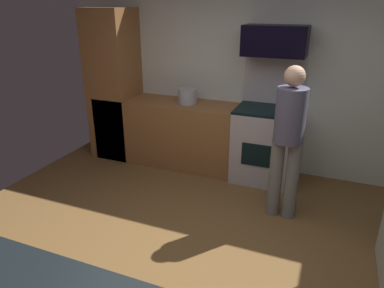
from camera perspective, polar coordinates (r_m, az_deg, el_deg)
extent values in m
cube|color=brown|center=(3.29, -1.88, -19.34)|extent=(5.20, 4.80, 0.02)
cube|color=silver|center=(4.78, 9.52, 11.31)|extent=(5.20, 0.12, 2.60)
cube|color=#935F34|center=(4.95, -2.25, 1.75)|extent=(2.40, 0.60, 0.90)
cube|color=#935F34|center=(5.26, -12.48, 9.28)|extent=(0.60, 0.60, 2.10)
cube|color=#BAB4B9|center=(4.59, 11.73, -0.23)|extent=(0.76, 0.64, 0.92)
cube|color=black|center=(4.44, 12.19, 5.46)|extent=(0.76, 0.64, 0.03)
cube|color=#BAB4B9|center=(4.64, 13.19, 10.22)|extent=(0.76, 0.06, 0.62)
cube|color=black|center=(4.30, 10.88, -1.88)|extent=(0.44, 0.01, 0.28)
cube|color=black|center=(4.39, 13.31, 15.98)|extent=(0.74, 0.38, 0.35)
cylinder|color=slate|center=(3.85, 13.35, -5.38)|extent=(0.14, 0.14, 0.86)
cylinder|color=slate|center=(3.84, 15.86, -5.76)|extent=(0.14, 0.14, 0.86)
cylinder|color=#545269|center=(3.58, 15.67, 4.49)|extent=(0.30, 0.30, 0.55)
sphere|color=tan|center=(3.49, 16.32, 10.52)|extent=(0.20, 0.20, 0.20)
cylinder|color=#AEB3BA|center=(4.73, -0.73, 7.78)|extent=(0.25, 0.25, 0.20)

